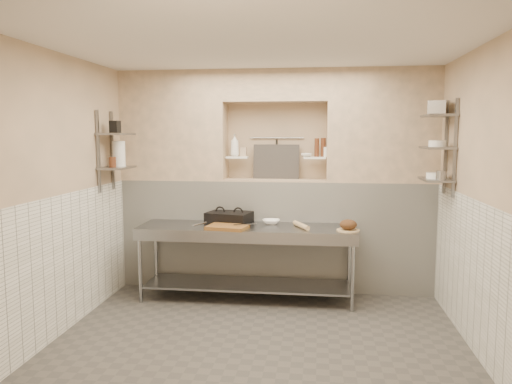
% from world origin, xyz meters
% --- Properties ---
extents(floor, '(4.00, 3.90, 0.10)m').
position_xyz_m(floor, '(0.00, 0.00, -0.05)').
color(floor, '#4B4742').
rests_on(floor, ground).
extents(ceiling, '(4.00, 3.90, 0.10)m').
position_xyz_m(ceiling, '(0.00, 0.00, 2.85)').
color(ceiling, silver).
rests_on(ceiling, ground).
extents(wall_left, '(0.10, 3.90, 2.80)m').
position_xyz_m(wall_left, '(-2.05, 0.00, 1.40)').
color(wall_left, tan).
rests_on(wall_left, ground).
extents(wall_right, '(0.10, 3.90, 2.80)m').
position_xyz_m(wall_right, '(2.05, 0.00, 1.40)').
color(wall_right, tan).
rests_on(wall_right, ground).
extents(wall_back, '(4.00, 0.10, 2.80)m').
position_xyz_m(wall_back, '(0.00, 2.00, 1.40)').
color(wall_back, tan).
rests_on(wall_back, ground).
extents(wall_front, '(4.00, 0.10, 2.80)m').
position_xyz_m(wall_front, '(0.00, -2.00, 1.40)').
color(wall_front, tan).
rests_on(wall_front, ground).
extents(backwall_lower, '(4.00, 0.40, 1.40)m').
position_xyz_m(backwall_lower, '(0.00, 1.75, 0.70)').
color(backwall_lower, white).
rests_on(backwall_lower, floor).
extents(alcove_sill, '(1.30, 0.40, 0.02)m').
position_xyz_m(alcove_sill, '(0.00, 1.75, 1.41)').
color(alcove_sill, tan).
rests_on(alcove_sill, backwall_lower).
extents(backwall_pillar_left, '(1.35, 0.40, 1.40)m').
position_xyz_m(backwall_pillar_left, '(-1.33, 1.75, 2.10)').
color(backwall_pillar_left, tan).
rests_on(backwall_pillar_left, backwall_lower).
extents(backwall_pillar_right, '(1.35, 0.40, 1.40)m').
position_xyz_m(backwall_pillar_right, '(1.33, 1.75, 2.10)').
color(backwall_pillar_right, tan).
rests_on(backwall_pillar_right, backwall_lower).
extents(backwall_header, '(1.30, 0.40, 0.40)m').
position_xyz_m(backwall_header, '(0.00, 1.75, 2.60)').
color(backwall_header, tan).
rests_on(backwall_header, backwall_lower).
extents(wainscot_left, '(0.02, 3.90, 1.40)m').
position_xyz_m(wainscot_left, '(-1.99, 0.00, 0.70)').
color(wainscot_left, white).
rests_on(wainscot_left, floor).
extents(wainscot_right, '(0.02, 3.90, 1.40)m').
position_xyz_m(wainscot_right, '(1.99, 0.00, 0.70)').
color(wainscot_right, white).
rests_on(wainscot_right, floor).
extents(alcove_shelf_left, '(0.28, 0.16, 0.02)m').
position_xyz_m(alcove_shelf_left, '(-0.50, 1.75, 1.70)').
color(alcove_shelf_left, white).
rests_on(alcove_shelf_left, backwall_lower).
extents(alcove_shelf_right, '(0.28, 0.16, 0.02)m').
position_xyz_m(alcove_shelf_right, '(0.50, 1.75, 1.70)').
color(alcove_shelf_right, white).
rests_on(alcove_shelf_right, backwall_lower).
extents(utensil_rail, '(0.70, 0.02, 0.02)m').
position_xyz_m(utensil_rail, '(0.00, 1.92, 1.95)').
color(utensil_rail, gray).
rests_on(utensil_rail, wall_back).
extents(hanging_steel, '(0.02, 0.02, 0.30)m').
position_xyz_m(hanging_steel, '(0.00, 1.90, 1.78)').
color(hanging_steel, black).
rests_on(hanging_steel, utensil_rail).
extents(splash_panel, '(0.60, 0.08, 0.45)m').
position_xyz_m(splash_panel, '(0.00, 1.85, 1.64)').
color(splash_panel, '#383330').
rests_on(splash_panel, alcove_sill).
extents(shelf_rail_left_a, '(0.03, 0.03, 0.95)m').
position_xyz_m(shelf_rail_left_a, '(-1.98, 1.25, 1.80)').
color(shelf_rail_left_a, slate).
rests_on(shelf_rail_left_a, wall_left).
extents(shelf_rail_left_b, '(0.03, 0.03, 0.95)m').
position_xyz_m(shelf_rail_left_b, '(-1.98, 0.85, 1.80)').
color(shelf_rail_left_b, slate).
rests_on(shelf_rail_left_b, wall_left).
extents(wall_shelf_left_lower, '(0.30, 0.50, 0.02)m').
position_xyz_m(wall_shelf_left_lower, '(-1.84, 1.05, 1.60)').
color(wall_shelf_left_lower, slate).
rests_on(wall_shelf_left_lower, wall_left).
extents(wall_shelf_left_upper, '(0.30, 0.50, 0.03)m').
position_xyz_m(wall_shelf_left_upper, '(-1.84, 1.05, 2.00)').
color(wall_shelf_left_upper, slate).
rests_on(wall_shelf_left_upper, wall_left).
extents(shelf_rail_right_a, '(0.03, 0.03, 1.05)m').
position_xyz_m(shelf_rail_right_a, '(1.98, 1.25, 1.85)').
color(shelf_rail_right_a, slate).
rests_on(shelf_rail_right_a, wall_right).
extents(shelf_rail_right_b, '(0.03, 0.03, 1.05)m').
position_xyz_m(shelf_rail_right_b, '(1.98, 0.85, 1.85)').
color(shelf_rail_right_b, slate).
rests_on(shelf_rail_right_b, wall_right).
extents(wall_shelf_right_lower, '(0.30, 0.50, 0.02)m').
position_xyz_m(wall_shelf_right_lower, '(1.84, 1.05, 1.50)').
color(wall_shelf_right_lower, slate).
rests_on(wall_shelf_right_lower, wall_right).
extents(wall_shelf_right_mid, '(0.30, 0.50, 0.02)m').
position_xyz_m(wall_shelf_right_mid, '(1.84, 1.05, 1.85)').
color(wall_shelf_right_mid, slate).
rests_on(wall_shelf_right_mid, wall_right).
extents(wall_shelf_right_upper, '(0.30, 0.50, 0.03)m').
position_xyz_m(wall_shelf_right_upper, '(1.84, 1.05, 2.20)').
color(wall_shelf_right_upper, slate).
rests_on(wall_shelf_right_upper, wall_right).
extents(prep_table, '(2.60, 0.70, 0.90)m').
position_xyz_m(prep_table, '(-0.29, 1.18, 0.64)').
color(prep_table, gray).
rests_on(prep_table, floor).
extents(panini_press, '(0.59, 0.48, 0.14)m').
position_xyz_m(panini_press, '(-0.54, 1.36, 0.97)').
color(panini_press, black).
rests_on(panini_press, prep_table).
extents(cutting_board, '(0.50, 0.39, 0.04)m').
position_xyz_m(cutting_board, '(-0.50, 1.00, 0.92)').
color(cutting_board, brown).
rests_on(cutting_board, prep_table).
extents(knife_blade, '(0.27, 0.15, 0.01)m').
position_xyz_m(knife_blade, '(-0.30, 1.07, 0.95)').
color(knife_blade, gray).
rests_on(knife_blade, cutting_board).
extents(tongs, '(0.12, 0.22, 0.02)m').
position_xyz_m(tongs, '(-0.82, 0.97, 0.96)').
color(tongs, gray).
rests_on(tongs, cutting_board).
extents(mixing_bowl, '(0.23, 0.23, 0.05)m').
position_xyz_m(mixing_bowl, '(-0.02, 1.39, 0.93)').
color(mixing_bowl, white).
rests_on(mixing_bowl, prep_table).
extents(rolling_pin, '(0.22, 0.37, 0.06)m').
position_xyz_m(rolling_pin, '(0.36, 1.17, 0.93)').
color(rolling_pin, '#D6BC86').
rests_on(rolling_pin, prep_table).
extents(bread_board, '(0.26, 0.26, 0.02)m').
position_xyz_m(bread_board, '(0.90, 1.05, 0.91)').
color(bread_board, '#D6BC86').
rests_on(bread_board, prep_table).
extents(bread_loaf, '(0.20, 0.20, 0.12)m').
position_xyz_m(bread_loaf, '(0.90, 1.05, 0.97)').
color(bread_loaf, '#4C2D19').
rests_on(bread_loaf, bread_board).
extents(bottle_soap, '(0.14, 0.14, 0.29)m').
position_xyz_m(bottle_soap, '(-0.53, 1.71, 1.86)').
color(bottle_soap, white).
rests_on(bottle_soap, alcove_shelf_left).
extents(jar_alcove, '(0.08, 0.08, 0.11)m').
position_xyz_m(jar_alcove, '(-0.42, 1.74, 1.77)').
color(jar_alcove, tan).
rests_on(jar_alcove, alcove_shelf_left).
extents(bowl_alcove, '(0.18, 0.18, 0.04)m').
position_xyz_m(bowl_alcove, '(0.39, 1.72, 1.73)').
color(bowl_alcove, white).
rests_on(bowl_alcove, alcove_shelf_right).
extents(condiment_a, '(0.06, 0.06, 0.24)m').
position_xyz_m(condiment_a, '(0.61, 1.78, 1.83)').
color(condiment_a, '#4D2716').
rests_on(condiment_a, alcove_shelf_right).
extents(condiment_b, '(0.06, 0.06, 0.23)m').
position_xyz_m(condiment_b, '(0.52, 1.75, 1.83)').
color(condiment_b, '#4D2716').
rests_on(condiment_b, alcove_shelf_right).
extents(condiment_c, '(0.07, 0.07, 0.12)m').
position_xyz_m(condiment_c, '(0.64, 1.77, 1.77)').
color(condiment_c, white).
rests_on(condiment_c, alcove_shelf_right).
extents(jug_left, '(0.15, 0.15, 0.30)m').
position_xyz_m(jug_left, '(-1.84, 1.12, 1.76)').
color(jug_left, white).
rests_on(jug_left, wall_shelf_left_lower).
extents(jar_left, '(0.08, 0.08, 0.12)m').
position_xyz_m(jar_left, '(-1.84, 0.93, 1.67)').
color(jar_left, '#4D2716').
rests_on(jar_left, wall_shelf_left_lower).
extents(box_left_upper, '(0.11, 0.11, 0.14)m').
position_xyz_m(box_left_upper, '(-1.84, 1.03, 2.08)').
color(box_left_upper, black).
rests_on(box_left_upper, wall_shelf_left_upper).
extents(bowl_right, '(0.21, 0.21, 0.06)m').
position_xyz_m(bowl_right, '(1.84, 1.05, 1.54)').
color(bowl_right, white).
rests_on(bowl_right, wall_shelf_right_lower).
extents(canister_right, '(0.10, 0.10, 0.10)m').
position_xyz_m(canister_right, '(1.84, 0.85, 1.56)').
color(canister_right, gray).
rests_on(canister_right, wall_shelf_right_lower).
extents(bowl_right_mid, '(0.18, 0.18, 0.07)m').
position_xyz_m(bowl_right_mid, '(1.84, 1.07, 1.90)').
color(bowl_right_mid, white).
rests_on(bowl_right_mid, wall_shelf_right_mid).
extents(basket_right, '(0.25, 0.28, 0.15)m').
position_xyz_m(basket_right, '(1.84, 1.11, 2.29)').
color(basket_right, gray).
rests_on(basket_right, wall_shelf_right_upper).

